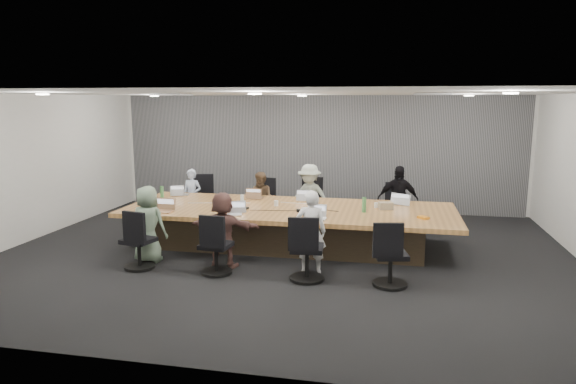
% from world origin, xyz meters
% --- Properties ---
extents(floor, '(10.00, 8.00, 0.00)m').
position_xyz_m(floor, '(0.00, 0.00, 0.00)').
color(floor, black).
rests_on(floor, ground).
extents(ceiling, '(10.00, 8.00, 0.00)m').
position_xyz_m(ceiling, '(0.00, 0.00, 2.80)').
color(ceiling, white).
rests_on(ceiling, wall_back).
extents(wall_back, '(10.00, 0.00, 2.80)m').
position_xyz_m(wall_back, '(0.00, 4.00, 1.40)').
color(wall_back, silver).
rests_on(wall_back, ground).
extents(wall_front, '(10.00, 0.00, 2.80)m').
position_xyz_m(wall_front, '(0.00, -4.00, 1.40)').
color(wall_front, silver).
rests_on(wall_front, ground).
extents(wall_left, '(0.00, 8.00, 2.80)m').
position_xyz_m(wall_left, '(-5.00, 0.00, 1.40)').
color(wall_left, silver).
rests_on(wall_left, ground).
extents(curtain, '(9.80, 0.04, 2.80)m').
position_xyz_m(curtain, '(0.00, 3.92, 1.40)').
color(curtain, slate).
rests_on(curtain, ground).
extents(conference_table, '(6.00, 2.20, 0.74)m').
position_xyz_m(conference_table, '(0.00, 0.50, 0.40)').
color(conference_table, '#413323').
rests_on(conference_table, ground).
extents(chair_0, '(0.70, 0.70, 0.85)m').
position_xyz_m(chair_0, '(-2.44, 2.20, 0.42)').
color(chair_0, black).
rests_on(chair_0, ground).
extents(chair_1, '(0.61, 0.61, 0.78)m').
position_xyz_m(chair_1, '(-0.86, 2.20, 0.39)').
color(chair_1, black).
rests_on(chair_1, ground).
extents(chair_2, '(0.67, 0.67, 0.87)m').
position_xyz_m(chair_2, '(0.16, 2.20, 0.43)').
color(chair_2, black).
rests_on(chair_2, ground).
extents(chair_3, '(0.63, 0.63, 0.74)m').
position_xyz_m(chair_3, '(1.96, 2.20, 0.37)').
color(chair_3, black).
rests_on(chair_3, ground).
extents(chair_4, '(0.63, 0.63, 0.77)m').
position_xyz_m(chair_4, '(-2.13, -1.20, 0.39)').
color(chair_4, black).
rests_on(chair_4, ground).
extents(chair_5, '(0.57, 0.57, 0.76)m').
position_xyz_m(chair_5, '(-0.82, -1.20, 0.38)').
color(chair_5, black).
rests_on(chair_5, ground).
extents(chair_6, '(0.61, 0.61, 0.83)m').
position_xyz_m(chair_6, '(0.62, -1.20, 0.41)').
color(chair_6, black).
rests_on(chair_6, ground).
extents(chair_7, '(0.63, 0.63, 0.79)m').
position_xyz_m(chair_7, '(1.85, -1.20, 0.40)').
color(chair_7, black).
rests_on(chair_7, ground).
extents(person_0, '(0.47, 0.34, 1.21)m').
position_xyz_m(person_0, '(-2.44, 1.85, 0.60)').
color(person_0, silver).
rests_on(person_0, ground).
extents(laptop_0, '(0.32, 0.26, 0.02)m').
position_xyz_m(laptop_0, '(-2.44, 1.30, 0.75)').
color(laptop_0, '#B2B2B7').
rests_on(laptop_0, conference_table).
extents(person_1, '(0.59, 0.47, 1.19)m').
position_xyz_m(person_1, '(-0.86, 1.85, 0.59)').
color(person_1, brown).
rests_on(person_1, ground).
extents(laptop_1, '(0.34, 0.24, 0.02)m').
position_xyz_m(laptop_1, '(-0.86, 1.30, 0.75)').
color(laptop_1, '#8C6647').
rests_on(laptop_1, conference_table).
extents(person_2, '(0.99, 0.72, 1.38)m').
position_xyz_m(person_2, '(0.16, 1.85, 0.69)').
color(person_2, '#96A194').
rests_on(person_2, ground).
extents(laptop_2, '(0.31, 0.21, 0.02)m').
position_xyz_m(laptop_2, '(0.16, 1.30, 0.75)').
color(laptop_2, '#B2B2B7').
rests_on(laptop_2, conference_table).
extents(person_3, '(0.82, 0.34, 1.40)m').
position_xyz_m(person_3, '(1.96, 1.85, 0.70)').
color(person_3, black).
rests_on(person_3, ground).
extents(laptop_3, '(0.40, 0.32, 0.02)m').
position_xyz_m(laptop_3, '(1.96, 1.30, 0.75)').
color(laptop_3, '#B2B2B7').
rests_on(laptop_3, conference_table).
extents(person_4, '(0.66, 0.46, 1.29)m').
position_xyz_m(person_4, '(-2.13, -0.85, 0.65)').
color(person_4, slate).
rests_on(person_4, ground).
extents(laptop_4, '(0.35, 0.24, 0.02)m').
position_xyz_m(laptop_4, '(-2.13, -0.30, 0.75)').
color(laptop_4, '#8C6647').
rests_on(laptop_4, conference_table).
extents(person_5, '(1.16, 0.38, 1.24)m').
position_xyz_m(person_5, '(-0.82, -0.85, 0.62)').
color(person_5, brown).
rests_on(person_5, ground).
extents(laptop_5, '(0.33, 0.26, 0.02)m').
position_xyz_m(laptop_5, '(-0.82, -0.30, 0.75)').
color(laptop_5, '#B2B2B7').
rests_on(laptop_5, conference_table).
extents(person_6, '(0.52, 0.39, 1.32)m').
position_xyz_m(person_6, '(0.62, -0.85, 0.66)').
color(person_6, silver).
rests_on(person_6, ground).
extents(laptop_6, '(0.33, 0.24, 0.02)m').
position_xyz_m(laptop_6, '(0.62, -0.30, 0.75)').
color(laptop_6, '#B2B2B7').
rests_on(laptop_6, conference_table).
extents(bottle_green_left, '(0.10, 0.10, 0.26)m').
position_xyz_m(bottle_green_left, '(-2.65, 0.81, 0.87)').
color(bottle_green_left, '#448948').
rests_on(bottle_green_left, conference_table).
extents(bottle_green_right, '(0.08, 0.08, 0.26)m').
position_xyz_m(bottle_green_right, '(1.37, 0.39, 0.87)').
color(bottle_green_right, '#448948').
rests_on(bottle_green_right, conference_table).
extents(bottle_clear, '(0.09, 0.09, 0.22)m').
position_xyz_m(bottle_clear, '(-0.87, 0.42, 0.85)').
color(bottle_clear, silver).
rests_on(bottle_clear, conference_table).
extents(cup_white_far, '(0.10, 0.10, 0.10)m').
position_xyz_m(cup_white_far, '(-0.27, 0.61, 0.79)').
color(cup_white_far, white).
rests_on(cup_white_far, conference_table).
extents(cup_white_near, '(0.08, 0.08, 0.09)m').
position_xyz_m(cup_white_near, '(1.57, 0.83, 0.79)').
color(cup_white_near, white).
rests_on(cup_white_near, conference_table).
extents(mug_brown, '(0.11, 0.11, 0.11)m').
position_xyz_m(mug_brown, '(-2.65, 0.47, 0.80)').
color(mug_brown, brown).
rests_on(mug_brown, conference_table).
extents(mic_left, '(0.17, 0.13, 0.03)m').
position_xyz_m(mic_left, '(-0.78, 0.23, 0.76)').
color(mic_left, black).
rests_on(mic_left, conference_table).
extents(mic_right, '(0.17, 0.12, 0.03)m').
position_xyz_m(mic_right, '(0.48, 0.66, 0.76)').
color(mic_right, black).
rests_on(mic_right, conference_table).
extents(stapler, '(0.15, 0.06, 0.05)m').
position_xyz_m(stapler, '(0.28, 0.15, 0.77)').
color(stapler, black).
rests_on(stapler, conference_table).
extents(canvas_bag, '(0.28, 0.22, 0.13)m').
position_xyz_m(canvas_bag, '(1.74, 0.71, 0.81)').
color(canvas_bag, tan).
rests_on(canvas_bag, conference_table).
extents(snack_packet, '(0.21, 0.21, 0.04)m').
position_xyz_m(snack_packet, '(2.36, 0.08, 0.76)').
color(snack_packet, orange).
rests_on(snack_packet, conference_table).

